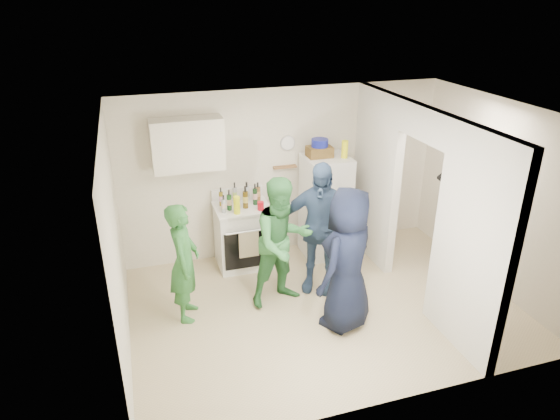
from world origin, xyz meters
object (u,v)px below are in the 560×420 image
(person_green_left, at_px, (184,262))
(wicker_basket, at_px, (319,152))
(stove, at_px, (243,236))
(person_denim, at_px, (319,228))
(blue_bowl, at_px, (320,143))
(person_navy, at_px, (347,260))
(person_nook, at_px, (453,218))
(fridge, at_px, (325,207))
(yellow_cup_stack_top, at_px, (345,149))
(person_green_center, at_px, (283,242))

(person_green_left, bearing_deg, wicker_basket, -49.66)
(stove, relative_size, person_denim, 0.52)
(stove, bearing_deg, blue_bowl, 0.99)
(person_navy, bearing_deg, blue_bowl, -134.54)
(wicker_basket, distance_m, person_nook, 2.10)
(stove, height_order, person_navy, person_navy)
(stove, height_order, person_green_left, person_green_left)
(person_navy, bearing_deg, stove, -98.93)
(fridge, bearing_deg, yellow_cup_stack_top, -24.44)
(stove, relative_size, yellow_cup_stack_top, 3.72)
(blue_bowl, relative_size, person_navy, 0.14)
(wicker_basket, xyz_separation_m, blue_bowl, (0.00, 0.00, 0.13))
(blue_bowl, xyz_separation_m, person_navy, (-0.33, -1.78, -0.87))
(wicker_basket, xyz_separation_m, person_green_center, (-0.89, -1.09, -0.77))
(fridge, xyz_separation_m, yellow_cup_stack_top, (0.22, -0.10, 0.90))
(wicker_basket, relative_size, person_nook, 0.22)
(stove, distance_m, person_nook, 3.00)
(person_green_left, relative_size, person_green_center, 0.89)
(wicker_basket, distance_m, blue_bowl, 0.13)
(yellow_cup_stack_top, height_order, person_denim, person_denim)
(person_green_left, relative_size, person_navy, 0.86)
(fridge, distance_m, person_navy, 1.79)
(wicker_basket, bearing_deg, person_nook, -30.12)
(stove, bearing_deg, yellow_cup_stack_top, -5.03)
(wicker_basket, height_order, person_navy, person_navy)
(blue_bowl, relative_size, yellow_cup_stack_top, 0.96)
(yellow_cup_stack_top, xyz_separation_m, person_green_left, (-2.43, -0.91, -0.92))
(fridge, bearing_deg, wicker_basket, 153.43)
(yellow_cup_stack_top, xyz_separation_m, person_green_center, (-1.21, -0.94, -0.82))
(person_navy, bearing_deg, person_denim, -122.84)
(person_green_center, height_order, person_nook, person_green_center)
(person_nook, bearing_deg, blue_bowl, -92.31)
(fridge, xyz_separation_m, person_green_center, (-0.99, -1.04, 0.08))
(yellow_cup_stack_top, bearing_deg, person_green_center, -142.27)
(wicker_basket, relative_size, person_green_center, 0.21)
(person_nook, bearing_deg, wicker_basket, -92.31)
(blue_bowl, bearing_deg, fridge, -26.57)
(fridge, distance_m, blue_bowl, 0.98)
(stove, bearing_deg, fridge, -1.37)
(yellow_cup_stack_top, bearing_deg, person_navy, -111.58)
(wicker_basket, bearing_deg, stove, -179.01)
(wicker_basket, bearing_deg, person_denim, -110.29)
(stove, relative_size, person_green_center, 0.55)
(person_navy, bearing_deg, person_green_center, -85.13)
(person_green_left, xyz_separation_m, person_denim, (1.77, 0.12, 0.14))
(blue_bowl, bearing_deg, wicker_basket, 0.00)
(person_navy, height_order, person_nook, person_navy)
(yellow_cup_stack_top, distance_m, person_green_center, 1.74)
(blue_bowl, xyz_separation_m, person_denim, (-0.35, -0.93, -0.85))
(person_green_center, height_order, person_navy, person_navy)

